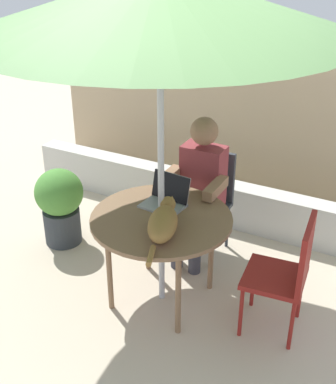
{
  "coord_description": "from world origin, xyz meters",
  "views": [
    {
      "loc": [
        1.49,
        -2.72,
        2.55
      ],
      "look_at": [
        0.0,
        0.1,
        0.86
      ],
      "focal_mm": 48.24,
      "sensor_mm": 36.0,
      "label": 1
    }
  ],
  "objects": [
    {
      "name": "fence_back",
      "position": [
        0.0,
        2.06,
        0.86
      ],
      "size": [
        4.64,
        0.08,
        1.71
      ],
      "primitive_type": "cube",
      "color": "tan",
      "rests_on": "ground"
    },
    {
      "name": "patio_umbrella",
      "position": [
        0.0,
        0.0,
        2.14
      ],
      "size": [
        2.31,
        2.31,
        2.32
      ],
      "color": "#B7B7BC",
      "rests_on": "ground"
    },
    {
      "name": "person_seated",
      "position": [
        0.0,
        0.64,
        0.69
      ],
      "size": [
        0.48,
        0.48,
        1.22
      ],
      "color": "maroon",
      "rests_on": "ground"
    },
    {
      "name": "chair_occupied",
      "position": [
        0.0,
        0.79,
        0.51
      ],
      "size": [
        0.4,
        0.4,
        0.88
      ],
      "color": "#33383F",
      "rests_on": "ground"
    },
    {
      "name": "potted_plant_near_fence",
      "position": [
        -1.15,
        0.28,
        0.39
      ],
      "size": [
        0.41,
        0.41,
        0.69
      ],
      "color": "#33383D",
      "rests_on": "ground"
    },
    {
      "name": "planter_wall_low",
      "position": [
        0.0,
        1.26,
        0.2
      ],
      "size": [
        4.18,
        0.2,
        0.41
      ],
      "primitive_type": "cube",
      "color": "beige",
      "rests_on": "ground"
    },
    {
      "name": "cat",
      "position": [
        0.11,
        -0.17,
        0.79
      ],
      "size": [
        0.31,
        0.63,
        0.17
      ],
      "color": "olive",
      "rests_on": "patio_table"
    },
    {
      "name": "laptop",
      "position": [
        -0.05,
        0.18,
        0.77
      ],
      "size": [
        0.32,
        0.28,
        0.21
      ],
      "color": "gray",
      "rests_on": "patio_table"
    },
    {
      "name": "ground_plane",
      "position": [
        0.0,
        0.0,
        0.0
      ],
      "size": [
        14.0,
        14.0,
        0.0
      ],
      "primitive_type": "plane",
      "color": "beige"
    },
    {
      "name": "patio_table",
      "position": [
        0.0,
        0.0,
        0.65
      ],
      "size": [
        1.0,
        1.0,
        0.71
      ],
      "color": "brown",
      "rests_on": "ground"
    },
    {
      "name": "chair_empty",
      "position": [
        0.9,
        0.09,
        0.51
      ],
      "size": [
        0.44,
        0.44,
        0.88
      ],
      "color": "maroon",
      "rests_on": "ground"
    }
  ]
}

